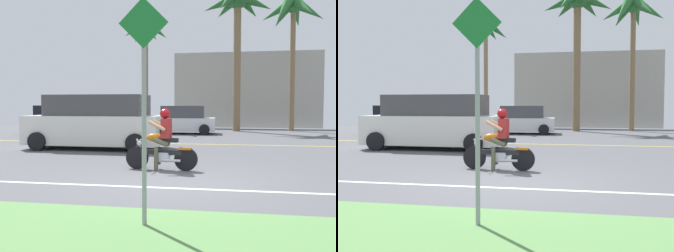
{
  "view_description": "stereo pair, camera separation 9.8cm",
  "coord_description": "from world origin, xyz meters",
  "views": [
    {
      "loc": [
        1.19,
        -7.54,
        1.58
      ],
      "look_at": [
        -0.75,
        3.46,
        0.95
      ],
      "focal_mm": 40.56,
      "sensor_mm": 36.0,
      "label": 1
    },
    {
      "loc": [
        1.29,
        -7.53,
        1.58
      ],
      "look_at": [
        -0.75,
        3.46,
        0.95
      ],
      "focal_mm": 40.56,
      "sensor_mm": 36.0,
      "label": 2
    }
  ],
  "objects": [
    {
      "name": "street_sign",
      "position": [
        0.08,
        -2.95,
        1.75
      ],
      "size": [
        0.62,
        0.06,
        2.89
      ],
      "color": "gray",
      "rests_on": "ground"
    },
    {
      "name": "ground",
      "position": [
        0.0,
        3.0,
        -0.02
      ],
      "size": [
        56.0,
        30.0,
        0.04
      ],
      "primitive_type": "cube",
      "color": "#545459"
    },
    {
      "name": "suv_nearby",
      "position": [
        -3.71,
        5.43,
        0.94
      ],
      "size": [
        5.06,
        2.22,
        1.93
      ],
      "color": "white",
      "rests_on": "ground"
    },
    {
      "name": "parked_car_0",
      "position": [
        -7.53,
        11.01,
        0.72
      ],
      "size": [
        4.3,
        1.84,
        1.54
      ],
      "color": "#232328",
      "rests_on": "ground"
    },
    {
      "name": "palm_tree_1",
      "position": [
        -4.11,
        14.99,
        5.64
      ],
      "size": [
        2.81,
        2.84,
        6.78
      ],
      "color": "#846B4C",
      "rests_on": "ground"
    },
    {
      "name": "lane_line_far",
      "position": [
        0.0,
        7.55,
        0.0
      ],
      "size": [
        50.4,
        0.12,
        0.01
      ],
      "primitive_type": "cube",
      "color": "yellow",
      "rests_on": "ground"
    },
    {
      "name": "motorcyclist_distant",
      "position": [
        -4.19,
        9.48,
        0.57
      ],
      "size": [
        1.54,
        0.72,
        1.35
      ],
      "color": "black",
      "rests_on": "ground"
    },
    {
      "name": "lane_line_near",
      "position": [
        0.0,
        -0.55,
        0.0
      ],
      "size": [
        50.4,
        0.12,
        0.01
      ],
      "primitive_type": "cube",
      "color": "silver",
      "rests_on": "ground"
    },
    {
      "name": "palm_tree_0",
      "position": [
        4.52,
        16.32,
        6.88
      ],
      "size": [
        3.99,
        3.87,
        8.19
      ],
      "color": "brown",
      "rests_on": "ground"
    },
    {
      "name": "parked_car_1",
      "position": [
        -1.77,
        13.06,
        0.71
      ],
      "size": [
        4.05,
        2.07,
        1.52
      ],
      "color": "silver",
      "rests_on": "ground"
    },
    {
      "name": "motorcyclist",
      "position": [
        -0.54,
        1.4,
        0.63
      ],
      "size": [
        1.78,
        0.58,
        1.49
      ],
      "color": "black",
      "rests_on": "ground"
    },
    {
      "name": "palm_tree_2",
      "position": [
        1.29,
        15.53,
        7.09
      ],
      "size": [
        4.24,
        3.9,
        8.51
      ],
      "color": "brown",
      "rests_on": "ground"
    },
    {
      "name": "building_far",
      "position": [
        1.98,
        21.0,
        2.6
      ],
      "size": [
        10.02,
        4.0,
        5.2
      ],
      "primitive_type": "cube",
      "color": "#A8A399",
      "rests_on": "ground"
    }
  ]
}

